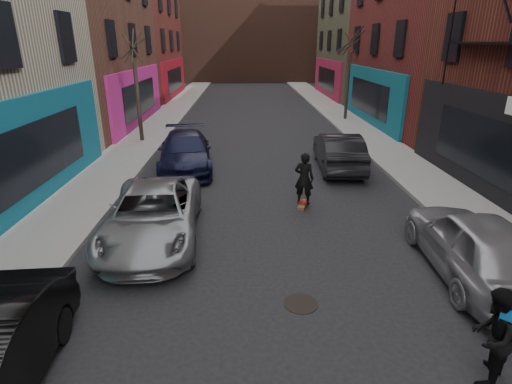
{
  "coord_description": "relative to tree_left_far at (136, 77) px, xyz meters",
  "views": [
    {
      "loc": [
        -0.75,
        -3.15,
        5.01
      ],
      "look_at": [
        -0.47,
        5.93,
        1.6
      ],
      "focal_mm": 28.0,
      "sensor_mm": 36.0,
      "label": 1
    }
  ],
  "objects": [
    {
      "name": "parked_left_end",
      "position": [
        3.0,
        -4.93,
        -2.63
      ],
      "size": [
        2.71,
        5.38,
        1.5
      ],
      "primitive_type": "imported",
      "rotation": [
        0.0,
        0.0,
        0.12
      ],
      "color": "black",
      "rests_on": "ground"
    },
    {
      "name": "tree_right_far",
      "position": [
        12.4,
        6.0,
        0.15
      ],
      "size": [
        2.0,
        2.0,
        6.8
      ],
      "primitive_type": null,
      "color": "black",
      "rests_on": "sidewalk_right"
    },
    {
      "name": "pedestrian",
      "position": [
        9.2,
        -16.37,
        -2.55
      ],
      "size": [
        1.0,
        1.0,
        1.64
      ],
      "rotation": [
        0.0,
        0.0,
        3.93
      ],
      "color": "black",
      "rests_on": "ground"
    },
    {
      "name": "skateboard",
      "position": [
        7.36,
        -9.17,
        -3.33
      ],
      "size": [
        0.47,
        0.83,
        0.1
      ],
      "primitive_type": "cube",
      "rotation": [
        0.0,
        0.0,
        -0.33
      ],
      "color": "brown",
      "rests_on": "ground"
    },
    {
      "name": "parked_left_far",
      "position": [
        3.0,
        -11.34,
        -2.66
      ],
      "size": [
        2.7,
        5.29,
        1.43
      ],
      "primitive_type": "imported",
      "rotation": [
        0.0,
        0.0,
        0.06
      ],
      "color": "gray",
      "rests_on": "ground"
    },
    {
      "name": "parked_right_far",
      "position": [
        10.61,
        -13.38,
        -2.59
      ],
      "size": [
        2.12,
        4.71,
        1.57
      ],
      "primitive_type": "imported",
      "rotation": [
        0.0,
        0.0,
        3.08
      ],
      "color": "#989AA1",
      "rests_on": "ground"
    },
    {
      "name": "skateboarder",
      "position": [
        7.36,
        -9.17,
        -2.43
      ],
      "size": [
        0.72,
        0.59,
        1.7
      ],
      "primitive_type": "imported",
      "rotation": [
        0.0,
        0.0,
        2.81
      ],
      "color": "black",
      "rests_on": "skateboard"
    },
    {
      "name": "sidewalk_right",
      "position": [
        12.45,
        12.0,
        -3.31
      ],
      "size": [
        2.5,
        84.0,
        0.13
      ],
      "primitive_type": "cube",
      "color": "gray",
      "rests_on": "ground"
    },
    {
      "name": "sidewalk_left",
      "position": [
        -0.05,
        12.0,
        -3.31
      ],
      "size": [
        2.5,
        84.0,
        0.13
      ],
      "primitive_type": "cube",
      "color": "gray",
      "rests_on": "ground"
    },
    {
      "name": "building_far",
      "position": [
        6.2,
        38.0,
        3.62
      ],
      "size": [
        40.0,
        10.0,
        14.0
      ],
      "primitive_type": "cube",
      "color": "#47281E",
      "rests_on": "ground"
    },
    {
      "name": "tree_left_far",
      "position": [
        0.0,
        0.0,
        0.0
      ],
      "size": [
        2.0,
        2.0,
        6.5
      ],
      "primitive_type": null,
      "color": "black",
      "rests_on": "sidewalk_left"
    },
    {
      "name": "manhole",
      "position": [
        6.58,
        -14.35,
        -3.37
      ],
      "size": [
        0.73,
        0.73,
        0.01
      ],
      "primitive_type": "cylinder",
      "rotation": [
        0.0,
        0.0,
        0.04
      ],
      "color": "black",
      "rests_on": "ground"
    },
    {
      "name": "parked_right_end",
      "position": [
        9.4,
        -5.05,
        -2.62
      ],
      "size": [
        1.86,
        4.7,
        1.52
      ],
      "primitive_type": "imported",
      "rotation": [
        0.0,
        0.0,
        3.09
      ],
      "color": "black",
      "rests_on": "ground"
    }
  ]
}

